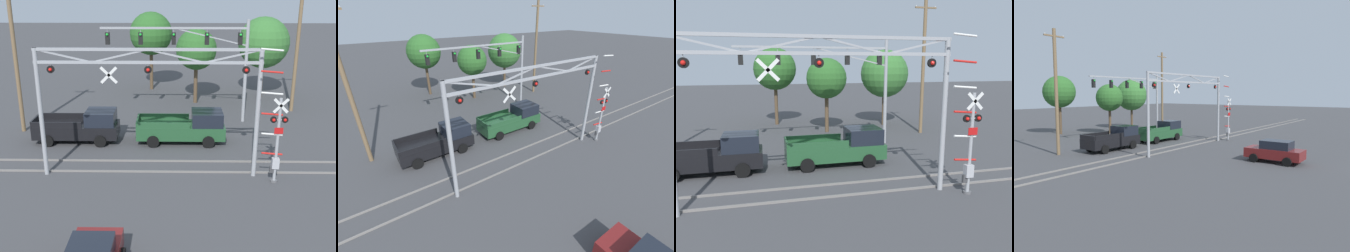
% 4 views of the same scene
% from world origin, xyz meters
% --- Properties ---
extents(rail_track_near, '(80.00, 0.08, 0.10)m').
position_xyz_m(rail_track_near, '(0.00, 17.16, 0.05)').
color(rail_track_near, gray).
rests_on(rail_track_near, ground_plane).
extents(rail_track_far, '(80.00, 0.08, 0.10)m').
position_xyz_m(rail_track_far, '(0.00, 18.60, 0.05)').
color(rail_track_far, gray).
rests_on(rail_track_far, ground_plane).
extents(crossing_gantry, '(11.37, 0.28, 6.81)m').
position_xyz_m(crossing_gantry, '(-0.01, 16.88, 4.70)').
color(crossing_gantry, '#9EA0A5').
rests_on(crossing_gantry, ground_plane).
extents(crossing_signal_mast, '(1.59, 0.35, 6.94)m').
position_xyz_m(crossing_signal_mast, '(6.43, 16.16, 2.39)').
color(crossing_signal_mast, '#9EA0A5').
rests_on(crossing_signal_mast, ground_plane).
extents(traffic_signal_span, '(10.39, 0.39, 7.37)m').
position_xyz_m(traffic_signal_span, '(3.46, 26.04, 5.22)').
color(traffic_signal_span, '#9EA0A5').
rests_on(traffic_signal_span, ground_plane).
extents(pickup_truck_lead, '(5.59, 2.25, 2.08)m').
position_xyz_m(pickup_truck_lead, '(2.08, 21.80, 0.99)').
color(pickup_truck_lead, '#23512D').
rests_on(pickup_truck_lead, ground_plane).
extents(pickup_truck_following, '(5.35, 2.25, 2.08)m').
position_xyz_m(pickup_truck_following, '(-4.64, 21.81, 0.99)').
color(pickup_truck_following, black).
rests_on(pickup_truck_following, ground_plane).
extents(utility_pole_left, '(1.80, 0.28, 10.26)m').
position_xyz_m(utility_pole_left, '(-9.14, 23.66, 5.28)').
color(utility_pole_left, brown).
rests_on(utility_pole_left, ground_plane).
extents(utility_pole_right, '(1.80, 0.28, 10.66)m').
position_xyz_m(utility_pole_right, '(10.64, 28.72, 5.48)').
color(utility_pole_right, brown).
rests_on(utility_pole_right, ground_plane).
extents(background_tree_beyond_span, '(4.39, 4.39, 7.01)m').
position_xyz_m(background_tree_beyond_span, '(8.96, 33.01, 4.81)').
color(background_tree_beyond_span, brown).
rests_on(background_tree_beyond_span, ground_plane).
extents(background_tree_far_left_verge, '(3.92, 3.92, 7.21)m').
position_xyz_m(background_tree_far_left_verge, '(-0.90, 35.60, 5.23)').
color(background_tree_far_left_verge, brown).
rests_on(background_tree_far_left_verge, ground_plane).
extents(background_tree_far_right_verge, '(3.36, 3.36, 6.21)m').
position_xyz_m(background_tree_far_right_verge, '(3.07, 31.02, 4.50)').
color(background_tree_far_right_verge, brown).
rests_on(background_tree_far_right_verge, ground_plane).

